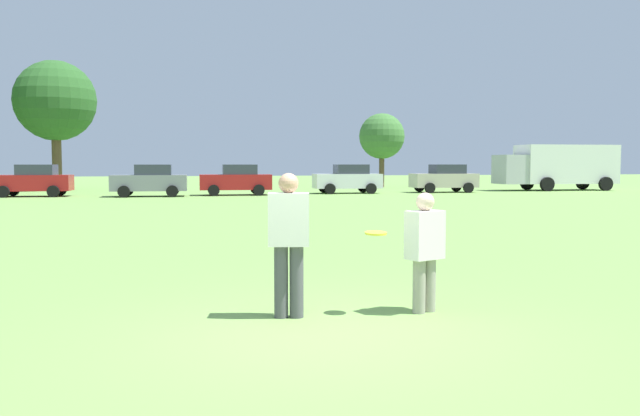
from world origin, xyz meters
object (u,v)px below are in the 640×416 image
(player_thrower, at_px, (289,237))
(parked_car_center, at_px, (150,180))
(parked_car_mid_left, at_px, (34,180))
(parked_car_near_right, at_px, (348,179))
(box_truck, at_px, (558,165))
(frisbee, at_px, (376,233))
(traffic_cone, at_px, (426,225))
(player_defender, at_px, (425,246))
(parked_car_mid_right, at_px, (236,180))
(parked_car_far_right, at_px, (444,178))

(player_thrower, distance_m, parked_car_center, 30.58)
(parked_car_mid_left, xyz_separation_m, parked_car_near_right, (18.51, 0.06, 0.00))
(box_truck, bearing_deg, frisbee, -125.69)
(parked_car_mid_left, bearing_deg, traffic_cone, -58.39)
(frisbee, bearing_deg, player_defender, -3.15)
(player_thrower, xyz_separation_m, parked_car_mid_left, (-9.18, 31.84, -0.06))
(parked_car_mid_right, height_order, parked_car_far_right, same)
(traffic_cone, xyz_separation_m, parked_car_mid_left, (-14.36, 23.33, 0.69))
(player_thrower, height_order, parked_car_near_right, parked_car_near_right)
(parked_car_mid_left, height_order, parked_car_far_right, same)
(parked_car_mid_right, bearing_deg, frisbee, -92.14)
(player_defender, xyz_separation_m, parked_car_mid_right, (0.54, 31.15, 0.09))
(frisbee, xyz_separation_m, parked_car_near_right, (8.27, 31.95, -0.08))
(player_thrower, height_order, frisbee, player_thrower)
(frisbee, bearing_deg, parked_car_mid_left, 107.81)
(traffic_cone, height_order, parked_car_mid_left, parked_car_mid_left)
(frisbee, height_order, parked_car_center, parked_car_center)
(frisbee, height_order, traffic_cone, frisbee)
(player_defender, bearing_deg, parked_car_mid_left, 108.80)
(player_thrower, distance_m, parked_car_mid_left, 33.13)
(player_defender, height_order, parked_car_near_right, parked_car_near_right)
(parked_car_mid_left, height_order, parked_car_mid_right, same)
(player_defender, xyz_separation_m, frisbee, (-0.62, 0.03, 0.17))
(player_thrower, bearing_deg, parked_car_mid_left, 106.08)
(player_defender, relative_size, traffic_cone, 3.11)
(traffic_cone, relative_size, parked_car_near_right, 0.11)
(parked_car_mid_left, distance_m, parked_car_near_right, 18.51)
(frisbee, height_order, parked_car_far_right, parked_car_far_right)
(traffic_cone, relative_size, box_truck, 0.06)
(parked_car_mid_left, bearing_deg, parked_car_center, -12.00)
(parked_car_center, xyz_separation_m, parked_car_far_right, (18.56, 1.43, 0.00))
(parked_car_far_right, bearing_deg, parked_car_near_right, 179.94)
(frisbee, distance_m, parked_car_far_right, 35.20)
(parked_car_center, height_order, box_truck, box_truck)
(parked_car_mid_right, bearing_deg, parked_car_center, -173.15)
(frisbee, xyz_separation_m, parked_car_center, (-3.77, 30.52, -0.08))
(parked_car_mid_left, distance_m, parked_car_far_right, 25.03)
(parked_car_mid_left, bearing_deg, player_defender, -71.20)
(player_thrower, xyz_separation_m, parked_car_near_right, (9.34, 31.89, -0.06))
(traffic_cone, bearing_deg, player_thrower, -121.34)
(player_thrower, relative_size, parked_car_near_right, 0.41)
(parked_car_near_right, distance_m, parked_car_far_right, 6.52)
(traffic_cone, height_order, parked_car_far_right, parked_car_far_right)
(player_thrower, bearing_deg, box_truck, 53.07)
(player_thrower, distance_m, frisbee, 1.07)
(player_defender, distance_m, parked_car_center, 30.87)
(player_defender, height_order, parked_car_far_right, parked_car_far_right)
(player_defender, bearing_deg, frisbee, 176.85)
(player_defender, bearing_deg, parked_car_center, 98.19)
(player_defender, distance_m, parked_car_near_right, 32.89)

